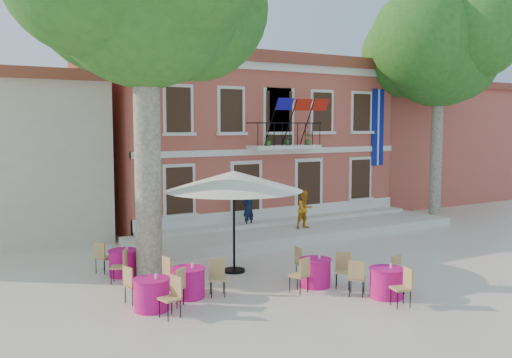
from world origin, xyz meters
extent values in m
plane|color=beige|center=(0.00, 0.00, 0.00)|extent=(90.00, 90.00, 0.00)
cube|color=#BC4744|center=(2.00, 10.00, 3.50)|extent=(13.00, 8.00, 7.00)
cube|color=brown|center=(2.00, 10.00, 7.25)|extent=(13.50, 8.50, 0.50)
cube|color=silver|center=(2.00, 6.05, 6.85)|extent=(13.30, 0.35, 0.35)
cube|color=silver|center=(2.00, 5.55, 3.50)|extent=(3.20, 0.90, 0.15)
cube|color=black|center=(2.00, 5.15, 4.50)|extent=(3.20, 0.04, 0.04)
cube|color=navy|center=(7.60, 5.94, 4.30)|extent=(0.70, 0.05, 3.60)
cube|color=#120C8C|center=(1.10, 4.80, 5.25)|extent=(0.76, 0.27, 0.47)
cube|color=#B3180B|center=(2.00, 4.80, 5.25)|extent=(0.76, 0.29, 0.47)
cube|color=#B3180B|center=(2.90, 4.80, 5.25)|extent=(0.76, 0.27, 0.47)
imported|color=#26591E|center=(1.00, 5.25, 3.82)|extent=(0.43, 0.37, 0.48)
imported|color=#26591E|center=(2.00, 5.25, 3.82)|extent=(0.26, 0.21, 0.48)
imported|color=#26591E|center=(3.00, 5.25, 3.82)|extent=(0.27, 0.27, 0.48)
cube|color=#BC4744|center=(14.00, 11.00, 3.00)|extent=(9.00, 9.00, 6.00)
cube|color=brown|center=(14.00, 11.00, 6.20)|extent=(9.40, 9.40, 0.40)
cube|color=silver|center=(2.00, 4.40, 0.15)|extent=(14.00, 3.40, 0.30)
cylinder|color=#A59E84|center=(-5.69, 1.07, 3.52)|extent=(0.74, 0.74, 7.04)
cylinder|color=#A59E84|center=(9.74, 4.26, 3.41)|extent=(0.53, 0.53, 6.83)
sphere|color=#235A1C|center=(9.74, 4.26, 8.00)|extent=(5.46, 5.46, 5.46)
cylinder|color=black|center=(-3.22, 0.50, 0.04)|extent=(0.65, 0.65, 0.08)
cylinder|color=black|center=(-3.22, 0.50, 1.36)|extent=(0.07, 0.07, 2.71)
cone|color=white|center=(-3.22, 0.50, 2.77)|extent=(4.12, 4.12, 0.60)
imported|color=black|center=(0.10, 5.33, 1.11)|extent=(0.68, 0.54, 1.61)
imported|color=orange|center=(1.94, 3.98, 1.06)|extent=(0.76, 0.60, 1.53)
cylinder|color=#E3156C|center=(-5.47, -1.13, 0.38)|extent=(0.84, 0.84, 0.75)
cylinder|color=#E3156C|center=(-5.47, -1.13, 0.76)|extent=(0.90, 0.90, 0.02)
cube|color=tan|center=(-6.07, -1.59, 0.47)|extent=(0.59, 0.59, 0.95)
cube|color=tan|center=(-4.78, -1.41, 0.47)|extent=(0.55, 0.55, 0.95)
cube|color=tan|center=(-5.58, -0.39, 0.47)|extent=(0.47, 0.47, 0.95)
cylinder|color=#E3156C|center=(-1.13, -3.78, 0.38)|extent=(0.84, 0.84, 0.75)
cylinder|color=#E3156C|center=(-1.13, -3.78, 0.76)|extent=(0.90, 0.90, 0.02)
cube|color=tan|center=(-0.40, -3.61, 0.47)|extent=(0.50, 0.50, 0.95)
cube|color=tan|center=(-1.64, -3.23, 0.47)|extent=(0.59, 0.59, 0.95)
cube|color=tan|center=(-1.36, -4.50, 0.47)|extent=(0.53, 0.53, 0.95)
cylinder|color=#E3156C|center=(-6.65, -1.61, 0.38)|extent=(0.84, 0.84, 0.75)
cylinder|color=#E3156C|center=(-6.65, -1.61, 0.76)|extent=(0.90, 0.90, 0.02)
cube|color=tan|center=(-6.49, -2.35, 0.47)|extent=(0.50, 0.50, 0.95)
cube|color=tan|center=(-6.81, -0.88, 0.47)|extent=(0.50, 0.50, 0.95)
cylinder|color=#E3156C|center=(-6.23, 1.78, 0.38)|extent=(0.84, 0.84, 0.75)
cylinder|color=#E3156C|center=(-6.23, 1.78, 0.76)|extent=(0.90, 0.90, 0.02)
cube|color=tan|center=(-6.59, 1.13, 0.47)|extent=(0.57, 0.57, 0.95)
cube|color=tan|center=(-5.48, 1.79, 0.47)|extent=(0.43, 0.43, 0.95)
cube|color=tan|center=(-6.61, 2.43, 0.47)|extent=(0.58, 0.58, 0.95)
cylinder|color=#E3156C|center=(-2.08, -2.01, 0.38)|extent=(0.84, 0.84, 0.75)
cylinder|color=#E3156C|center=(-2.08, -2.01, 0.76)|extent=(0.90, 0.90, 0.02)
cube|color=tan|center=(-2.79, -2.24, 0.47)|extent=(0.53, 0.53, 0.95)
cube|color=tan|center=(-1.52, -2.52, 0.47)|extent=(0.59, 0.59, 0.95)
cube|color=tan|center=(-1.92, -1.28, 0.47)|extent=(0.50, 0.50, 0.95)
camera|label=1|loc=(-11.40, -14.27, 4.42)|focal=40.00mm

